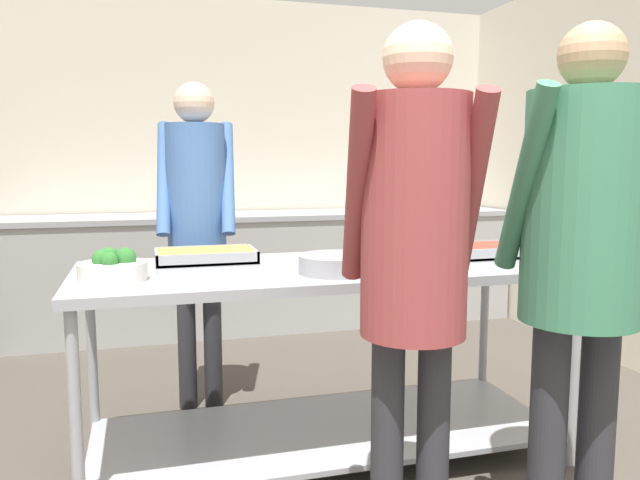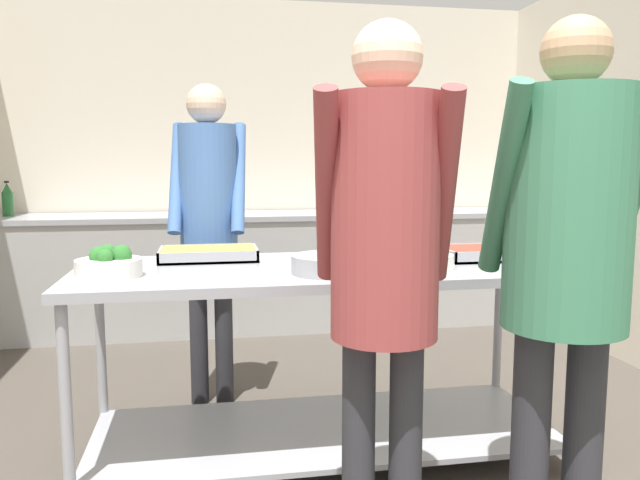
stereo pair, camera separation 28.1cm
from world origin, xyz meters
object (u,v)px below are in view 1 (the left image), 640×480
at_px(guest_serving_left, 582,237).
at_px(guest_serving_right, 414,242).
at_px(plate_stack, 423,260).
at_px(cook_behind_counter, 197,207).
at_px(sauce_pan, 338,263).
at_px(broccoli_bowl, 113,268).
at_px(serving_tray_vegetables, 206,256).
at_px(serving_tray_roast, 480,251).

height_order(guest_serving_left, guest_serving_right, guest_serving_left).
height_order(plate_stack, cook_behind_counter, cook_behind_counter).
distance_m(sauce_pan, plate_stack, 0.41).
xyz_separation_m(broccoli_bowl, guest_serving_right, (0.91, -0.73, 0.16)).
bearing_deg(broccoli_bowl, serving_tray_vegetables, 43.92).
bearing_deg(broccoli_bowl, serving_tray_roast, 5.91).
relative_size(serving_tray_vegetables, guest_serving_left, 0.25).
relative_size(plate_stack, cook_behind_counter, 0.16).
bearing_deg(cook_behind_counter, sauce_pan, -62.49).
distance_m(broccoli_bowl, plate_stack, 1.28).
bearing_deg(guest_serving_left, broccoli_bowl, 152.56).
xyz_separation_m(broccoli_bowl, serving_tray_roast, (1.68, 0.17, -0.02)).
bearing_deg(guest_serving_left, sauce_pan, 131.39).
height_order(broccoli_bowl, sauce_pan, broccoli_bowl).
bearing_deg(serving_tray_roast, plate_stack, -152.61).
height_order(broccoli_bowl, plate_stack, broccoli_bowl).
bearing_deg(cook_behind_counter, guest_serving_left, -55.99).
xyz_separation_m(broccoli_bowl, guest_serving_left, (1.49, -0.77, 0.16)).
xyz_separation_m(serving_tray_vegetables, cook_behind_counter, (0.00, 0.48, 0.19)).
distance_m(plate_stack, cook_behind_counter, 1.27).
height_order(sauce_pan, serving_tray_roast, sauce_pan).
bearing_deg(broccoli_bowl, plate_stack, -1.44).
distance_m(serving_tray_vegetables, cook_behind_counter, 0.52).
height_order(sauce_pan, guest_serving_right, guest_serving_right).
bearing_deg(guest_serving_left, serving_tray_roast, 78.84).
distance_m(plate_stack, guest_serving_right, 0.81).
bearing_deg(serving_tray_vegetables, broccoli_bowl, -136.08).
height_order(broccoli_bowl, guest_serving_left, guest_serving_left).
bearing_deg(sauce_pan, serving_tray_roast, 17.45).
distance_m(serving_tray_roast, guest_serving_left, 0.98).
relative_size(sauce_pan, guest_serving_right, 0.26).
bearing_deg(serving_tray_vegetables, sauce_pan, -42.61).
distance_m(serving_tray_roast, guest_serving_right, 1.20).
height_order(serving_tray_vegetables, guest_serving_left, guest_serving_left).
bearing_deg(serving_tray_vegetables, cook_behind_counter, 89.57).
height_order(serving_tray_vegetables, plate_stack, plate_stack).
distance_m(serving_tray_vegetables, sauce_pan, 0.67).
distance_m(serving_tray_vegetables, plate_stack, 0.98).
bearing_deg(sauce_pan, plate_stack, 6.47).
bearing_deg(guest_serving_left, guest_serving_right, 175.92).
xyz_separation_m(plate_stack, guest_serving_left, (0.21, -0.74, 0.18)).
bearing_deg(guest_serving_right, broccoli_bowl, 141.28).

